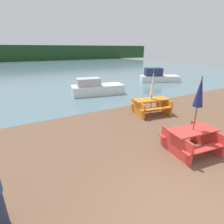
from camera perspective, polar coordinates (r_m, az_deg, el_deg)
water at (r=33.43m, az=-25.47°, el=12.70°), size 60.00×50.00×0.00m
far_treeline at (r=53.25m, az=-27.79°, el=16.62°), size 80.00×1.60×4.00m
picnic_table_red at (r=6.32m, az=24.55°, el=-7.84°), size 1.74×1.58×0.78m
picnic_table_orange at (r=9.27m, az=12.66°, el=2.35°), size 2.03×1.67×0.78m
umbrella_navy at (r=5.81m, az=26.71°, el=5.63°), size 0.29×0.29×2.47m
umbrella_white at (r=9.00m, az=13.22°, el=9.25°), size 0.24×0.24×2.25m
boat at (r=13.02m, az=-5.22°, el=7.77°), size 3.96×2.08×1.22m
boat_second at (r=18.91m, az=14.69°, el=11.15°), size 4.13×3.08×1.35m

